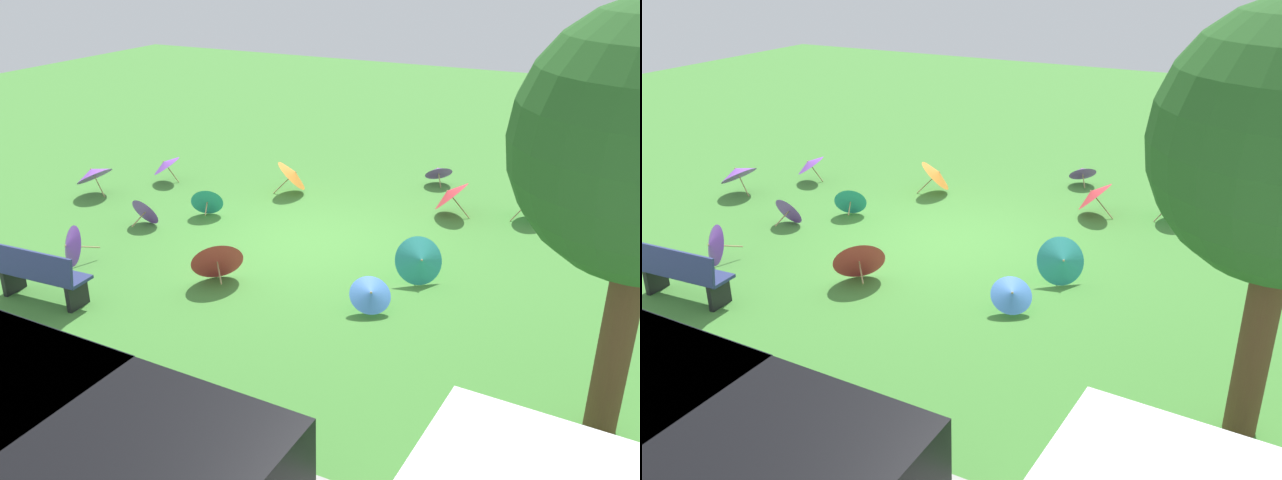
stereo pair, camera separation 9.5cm
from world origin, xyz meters
TOP-DOWN VIEW (x-y plane):
  - ground at (0.00, 0.00)m, footprint 40.00×40.00m
  - van_dark at (-0.82, 7.15)m, footprint 4.64×2.22m
  - park_bench at (2.64, 3.90)m, footprint 1.62×0.57m
  - parasol_purple_0 at (3.24, 0.70)m, footprint 0.67×0.65m
  - parasol_blue_0 at (-2.00, 1.95)m, footprint 0.83×0.81m
  - parasol_teal_0 at (-2.32, 0.67)m, footprint 0.94×0.90m
  - parasol_purple_1 at (5.40, -0.14)m, footprint 0.88×0.90m
  - parasol_purple_2 at (-1.06, -4.21)m, footprint 0.83×0.82m
  - parasol_red_0 at (-1.86, -2.44)m, footprint 0.81×0.84m
  - parasol_orange_0 at (1.57, -2.18)m, footprint 0.98×1.04m
  - parasol_teal_1 at (2.49, -0.25)m, footprint 0.74×0.65m
  - parasol_purple_3 at (-4.70, -2.95)m, footprint 1.12×1.10m
  - parasol_teal_3 at (-3.41, -2.94)m, footprint 1.06×1.08m
  - parasol_purple_4 at (3.20, 2.74)m, footprint 0.79×0.78m
  - parasol_red_1 at (0.63, 2.11)m, footprint 0.99×0.97m
  - parasol_purple_5 at (4.56, -1.53)m, footprint 0.89×0.91m

SIDE VIEW (x-z plane):
  - ground at x=0.00m, z-range 0.00..0.00m
  - parasol_purple_0 at x=3.24m, z-range 0.00..0.61m
  - parasol_teal_1 at x=2.49m, z-range 0.00..0.63m
  - parasol_blue_0 at x=-2.00m, z-range 0.04..0.59m
  - parasol_purple_2 at x=-1.06m, z-range 0.03..0.60m
  - parasol_purple_4 at x=3.20m, z-range 0.00..0.72m
  - parasol_teal_0 at x=-2.32m, z-range 0.00..0.78m
  - parasol_red_1 at x=0.63m, z-range 0.00..0.81m
  - parasol_purple_5 at x=4.56m, z-range 0.10..0.78m
  - parasol_orange_0 at x=1.57m, z-range 0.05..0.84m
  - parasol_red_0 at x=-1.86m, z-range 0.06..0.87m
  - park_bench at x=2.64m, z-range 0.01..0.92m
  - parasol_teal_3 at x=-3.41m, z-range 0.07..0.89m
  - parasol_purple_1 at x=5.40m, z-range 0.11..0.90m
  - parasol_purple_3 at x=-4.70m, z-range 0.14..1.04m
  - van_dark at x=-0.82m, z-range 0.15..1.68m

